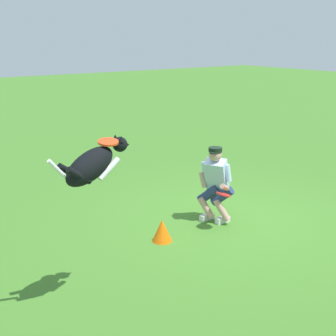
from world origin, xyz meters
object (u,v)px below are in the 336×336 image
(person, at_px, (216,182))
(training_cone, at_px, (162,230))
(dog, at_px, (93,165))
(frisbee_held, at_px, (223,194))
(frisbee_flying, at_px, (108,142))

(person, height_order, training_cone, person)
(person, relative_size, training_cone, 3.79)
(person, height_order, dog, dog)
(dog, bearing_deg, training_cone, 25.00)
(dog, xyz_separation_m, training_cone, (-1.61, -0.99, -1.52))
(person, distance_m, frisbee_held, 0.40)
(training_cone, bearing_deg, person, -174.33)
(person, relative_size, frisbee_held, 5.39)
(dog, bearing_deg, frisbee_flying, -1.06)
(person, bearing_deg, frisbee_flying, -5.36)
(training_cone, bearing_deg, dog, 31.72)
(frisbee_flying, bearing_deg, training_cone, -145.24)
(frisbee_held, bearing_deg, frisbee_flying, 16.91)
(training_cone, bearing_deg, frisbee_held, 166.80)
(person, relative_size, dog, 1.25)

